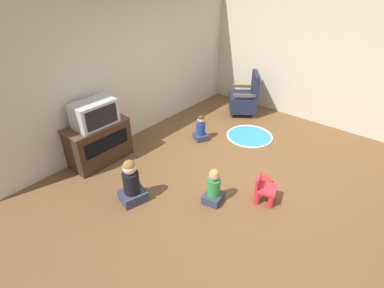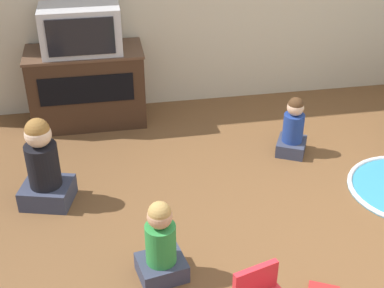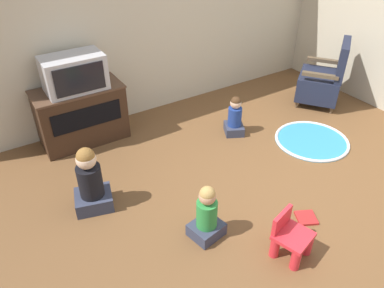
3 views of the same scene
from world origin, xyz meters
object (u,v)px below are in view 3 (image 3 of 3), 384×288
yellow_kid_chair (291,238)px  book (306,218)px  television (74,73)px  child_watching_left (207,215)px  child_watching_right (91,183)px  tv_cabinet (81,114)px  black_armchair (323,80)px  child_watching_center (235,118)px

yellow_kid_chair → book: yellow_kid_chair is taller
television → yellow_kid_chair: bearing=-71.5°
child_watching_left → child_watching_right: child_watching_right is taller
television → yellow_kid_chair: (0.89, -2.67, -0.74)m
tv_cabinet → child_watching_right: tv_cabinet is taller
tv_cabinet → black_armchair: (3.28, -0.90, -0.01)m
book → child_watching_left: bearing=95.7°
child_watching_left → television: bearing=90.0°
yellow_kid_chair → child_watching_right: child_watching_right is taller
black_armchair → yellow_kid_chair: size_ratio=2.29×
child_watching_right → television: bearing=89.9°
child_watching_left → child_watching_right: bearing=118.2°
television → black_armchair: (3.28, -0.87, -0.56)m
child_watching_right → black_armchair: bearing=20.6°
child_watching_center → child_watching_right: 2.05m
television → book: 2.95m
television → black_armchair: bearing=-14.9°
black_armchair → yellow_kid_chair: bearing=0.8°
black_armchair → child_watching_right: size_ratio=1.36×
black_armchair → book: (-1.94, -1.60, -0.35)m
tv_cabinet → yellow_kid_chair: 2.85m
black_armchair → child_watching_right: 3.62m
child_watching_right → book: size_ratio=2.80×
child_watching_right → yellow_kid_chair: bearing=-34.8°
child_watching_center → book: (-0.36, -1.61, -0.21)m
tv_cabinet → child_watching_center: 1.91m
yellow_kid_chair → tv_cabinet: bearing=91.9°
child_watching_left → black_armchair: bearing=12.7°
child_watching_left → child_watching_right: (-0.74, 0.91, 0.06)m
child_watching_center → child_watching_right: bearing=126.8°
television → black_armchair: television is taller
child_watching_center → tv_cabinet: bearing=89.5°
child_watching_right → child_watching_center: bearing=25.1°
tv_cabinet → television: (0.00, -0.02, 0.55)m
tv_cabinet → book: 2.85m
yellow_kid_chair → child_watching_left: child_watching_left is taller
black_armchair → child_watching_right: black_armchair is taller
child_watching_center → black_armchair: bearing=-63.4°
television → child_watching_right: television is taller
child_watching_left → child_watching_right: size_ratio=0.81×
black_armchair → television: bearing=-51.2°
tv_cabinet → yellow_kid_chair: size_ratio=2.52×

